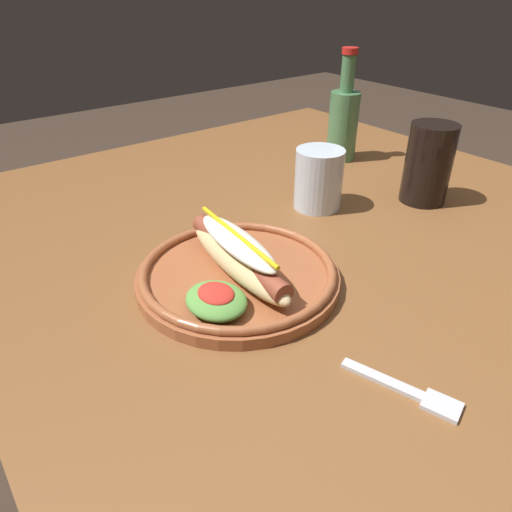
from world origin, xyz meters
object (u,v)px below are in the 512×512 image
soda_cup (428,164)px  water_cup (319,179)px  hot_dog_plate (237,271)px  glass_bottle (343,120)px  fork (409,391)px

soda_cup → water_cup: (-0.10, -0.17, -0.02)m
soda_cup → water_cup: soda_cup is taller
hot_dog_plate → soda_cup: bearing=91.6°
hot_dog_plate → glass_bottle: (-0.26, 0.46, 0.06)m
soda_cup → hot_dog_plate: bearing=-88.4°
hot_dog_plate → water_cup: bearing=113.4°
hot_dog_plate → fork: bearing=5.3°
fork → water_cup: size_ratio=1.17×
hot_dog_plate → glass_bottle: bearing=118.9°
soda_cup → water_cup: size_ratio=1.34×
fork → soda_cup: 0.48m
hot_dog_plate → fork: (0.26, 0.02, -0.02)m
hot_dog_plate → water_cup: water_cup is taller
fork → soda_cup: size_ratio=0.87×
fork → water_cup: (-0.36, 0.23, 0.05)m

